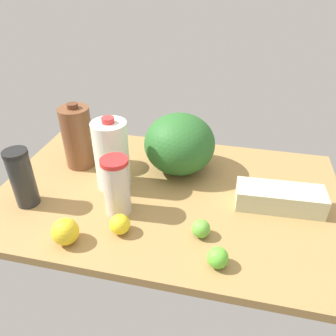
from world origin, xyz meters
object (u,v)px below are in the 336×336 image
egg_carton (280,198)px  lemon_loose (65,232)px  chocolate_milk_jug (78,137)px  watermelon (180,144)px  lemon_far_back (120,224)px  milk_jug (111,155)px  shaker_bottle (22,178)px  lime_near_front (201,229)px  lime_by_jug (218,258)px  tumbler_cup (117,186)px

egg_carton → lemon_loose: (-61.01, -29.81, 0.33)cm
chocolate_milk_jug → watermelon: size_ratio=0.97×
chocolate_milk_jug → lemon_far_back: size_ratio=4.11×
milk_jug → watermelon: bearing=36.2°
lemon_far_back → milk_jug: bearing=114.7°
shaker_bottle → lime_near_front: shaker_bottle is taller
lime_by_jug → tumbler_cup: bearing=154.9°
watermelon → lime_near_front: 37.43cm
chocolate_milk_jug → lime_near_front: (51.98, -29.42, -9.25)cm
tumbler_cup → lime_near_front: bearing=-11.4°
lime_by_jug → lemon_far_back: bearing=168.1°
egg_carton → watermelon: bearing=155.0°
lemon_loose → chocolate_milk_jug: bearing=109.4°
watermelon → tumbler_cup: watermelon is taller
lemon_far_back → lemon_loose: bearing=-152.8°
watermelon → egg_carton: (36.51, -15.15, -7.64)cm
egg_carton → lime_by_jug: (-17.43, -28.95, -0.69)cm
shaker_bottle → lemon_loose: bearing=-32.9°
lemon_loose → lime_near_front: bearing=16.2°
lime_by_jug → lemon_far_back: (-29.69, 6.27, 0.19)cm
chocolate_milk_jug → tumbler_cup: (24.26, -23.80, -2.16)cm
shaker_bottle → lime_by_jug: size_ratio=3.45×
shaker_bottle → lime_by_jug: shaker_bottle is taller
egg_carton → milk_jug: 58.14cm
chocolate_milk_jug → lime_by_jug: bearing=-34.4°
tumbler_cup → shaker_bottle: shaker_bottle is taller
lime_near_front → watermelon: bearing=111.3°
egg_carton → lemon_far_back: 52.29cm
shaker_bottle → milk_jug: milk_jug is taller
tumbler_cup → lemon_far_back: (3.88, -9.46, -6.74)cm
egg_carton → lemon_loose: 67.90cm
lime_near_front → lemon_loose: (-37.73, -10.99, 1.18)cm
watermelon → egg_carton: watermelon is taller
tumbler_cup → shaker_bottle: bearing=-174.5°
egg_carton → shaker_bottle: (-82.05, -16.19, 6.51)cm
tumbler_cup → egg_carton: bearing=14.5°
lime_by_jug → lime_near_front: 11.70cm
watermelon → tumbler_cup: 31.88cm
lemon_loose → tumbler_cup: bearing=58.9°
watermelon → milk_jug: 25.98cm
shaker_bottle → egg_carton: bearing=11.2°
chocolate_milk_jug → lemon_loose: size_ratio=3.24×
lemon_far_back → lemon_loose: size_ratio=0.79×
shaker_bottle → chocolate_milk_jug: bearing=75.8°
chocolate_milk_jug → egg_carton: (75.26, -10.59, -8.39)cm
watermelon → milk_jug: size_ratio=1.00×
lime_by_jug → chocolate_milk_jug: bearing=145.6°
watermelon → lime_near_front: bearing=-68.7°
lime_near_front → milk_jug: bearing=151.4°
chocolate_milk_jug → lime_near_front: 60.44cm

